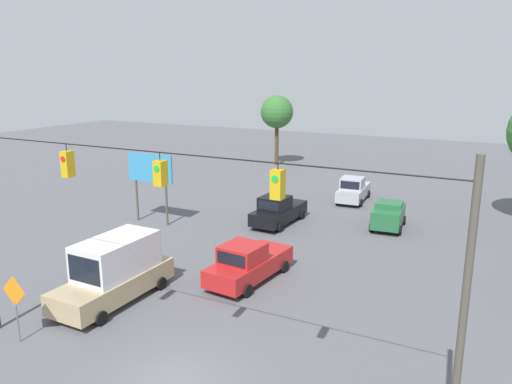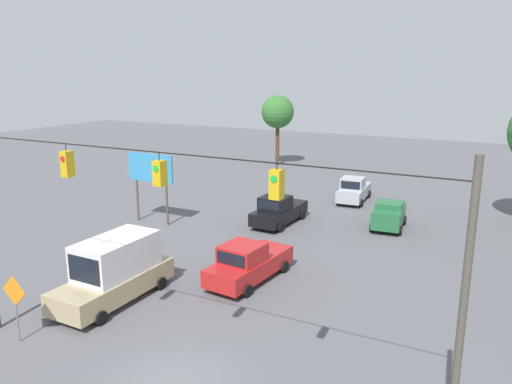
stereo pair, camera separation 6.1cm
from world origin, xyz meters
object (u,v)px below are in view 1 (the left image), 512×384
Objects in this scene: traffic_cone_fourth at (167,261)px; tree_horizon_left at (277,112)px; pickup_truck_silver_withflow_deep at (353,190)px; box_truck_tan_parked_shoulder at (115,270)px; pickup_truck_black_withflow_far at (278,211)px; traffic_cone_third at (144,273)px; overhead_signal_span at (163,239)px; pickup_truck_red_withflow_mid at (248,263)px; work_zone_sign at (15,296)px; roadside_billboard at (150,173)px; traffic_cone_nearest at (84,308)px; traffic_cone_second at (119,290)px; sedan_green_oncoming_deep at (388,214)px.

traffic_cone_fourth is 0.09× the size of tree_horizon_left.
traffic_cone_fourth is at bearing 74.62° from pickup_truck_silver_withflow_deep.
pickup_truck_silver_withflow_deep is 18.21m from tree_horizon_left.
box_truck_tan_parked_shoulder is 1.16× the size of pickup_truck_black_withflow_far.
traffic_cone_third and traffic_cone_fourth have the same top height.
overhead_signal_span reaches higher than tree_horizon_left.
pickup_truck_silver_withflow_deep reaches higher than traffic_cone_third.
work_zone_sign is (5.39, 9.53, 1.01)m from pickup_truck_red_withflow_mid.
roadside_billboard is (11.14, 12.36, 2.67)m from pickup_truck_silver_withflow_deep.
traffic_cone_nearest is 6.36m from traffic_cone_fourth.
pickup_truck_black_withflow_far is (-1.82, -14.48, -0.51)m from box_truck_tan_parked_shoulder.
traffic_cone_third is (4.91, 2.35, -0.64)m from pickup_truck_red_withflow_mid.
traffic_cone_second is 4.18m from traffic_cone_fourth.
pickup_truck_red_withflow_mid is at bearing 70.03° from sedan_green_oncoming_deep.
pickup_truck_silver_withflow_deep is 1.80× the size of work_zone_sign.
pickup_truck_red_withflow_mid is 10.06m from pickup_truck_black_withflow_far.
box_truck_tan_parked_shoulder reaches higher than pickup_truck_black_withflow_far.
pickup_truck_red_withflow_mid is 11.00m from work_zone_sign.
overhead_signal_span is 3.55× the size of pickup_truck_silver_withflow_deep.
roadside_billboard reaches higher than traffic_cone_nearest.
traffic_cone_third is 0.09× the size of tree_horizon_left.
overhead_signal_span is at bearing 83.00° from sedan_green_oncoming_deep.
traffic_cone_second is (4.88, 22.77, -0.63)m from pickup_truck_silver_withflow_deep.
overhead_signal_span is 19.84m from roadside_billboard.
traffic_cone_second is at bearing 61.46° from sedan_green_oncoming_deep.
traffic_cone_second is (4.68, 4.53, -0.64)m from pickup_truck_red_withflow_mid.
overhead_signal_span reaches higher than work_zone_sign.
traffic_cone_second is at bearing -66.64° from box_truck_tan_parked_shoulder.
sedan_green_oncoming_deep is 19.33m from box_truck_tan_parked_shoulder.
overhead_signal_span reaches higher than pickup_truck_red_withflow_mid.
box_truck_tan_parked_shoulder is 14.60m from pickup_truck_black_withflow_far.
work_zone_sign reaches higher than pickup_truck_silver_withflow_deep.
sedan_green_oncoming_deep is 17.39m from traffic_cone_third.
traffic_cone_third is at bearing 76.06° from pickup_truck_silver_withflow_deep.
work_zone_sign is 0.36× the size of tree_horizon_left.
pickup_truck_silver_withflow_deep is 23.30m from traffic_cone_second.
work_zone_sign reaches higher than traffic_cone_fourth.
pickup_truck_black_withflow_far is at bearing -100.19° from traffic_cone_third.
traffic_cone_nearest is (2.00, 16.39, -0.63)m from pickup_truck_black_withflow_far.
box_truck_tan_parked_shoulder reaches higher than traffic_cone_second.
traffic_cone_fourth is at bearing 4.23° from pickup_truck_red_withflow_mid.
pickup_truck_silver_withflow_deep is 7.48× the size of traffic_cone_second.
sedan_green_oncoming_deep is 7.66m from pickup_truck_black_withflow_far.
work_zone_sign reaches higher than traffic_cone_third.
traffic_cone_fourth is at bearing -52.71° from overhead_signal_span.
box_truck_tan_parked_shoulder is 2.73m from traffic_cone_third.
traffic_cone_fourth is 0.24× the size of work_zone_sign.
roadside_billboard reaches higher than pickup_truck_silver_withflow_deep.
pickup_truck_red_withflow_mid is 6.65m from box_truck_tan_parked_shoulder.
work_zone_sign is at bearing 60.54° from pickup_truck_red_withflow_mid.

